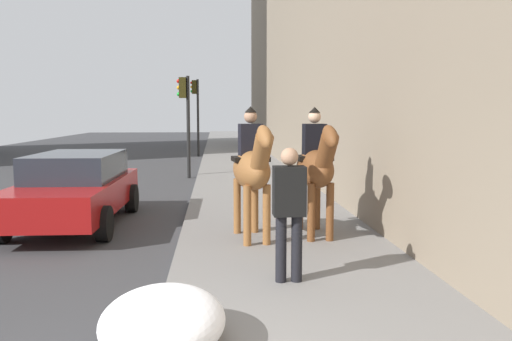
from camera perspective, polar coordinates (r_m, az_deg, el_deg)
name	(u,v)px	position (r m, az deg, el deg)	size (l,w,h in m)	color
mounted_horse_near	(252,167)	(8.64, -0.42, 0.33)	(2.15, 0.76, 2.24)	brown
mounted_horse_far	(316,166)	(8.98, 6.58, 0.48)	(2.15, 0.63, 2.23)	brown
pedestrian_greeting	(289,206)	(6.51, 3.66, -3.86)	(0.26, 0.40, 1.70)	black
car_near_lane	(75,187)	(11.06, -19.19, -1.75)	(4.46, 2.04, 1.44)	maroon
traffic_light_near_curb	(185,110)	(18.13, -7.75, 6.63)	(0.20, 0.44, 3.53)	black
traffic_light_far_curb	(196,105)	(27.49, -6.58, 7.14)	(0.20, 0.44, 4.02)	black
snow_pile_near	(163,320)	(4.96, -10.17, -15.89)	(1.48, 1.14, 0.51)	white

